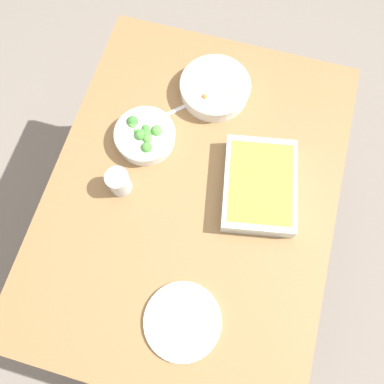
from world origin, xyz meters
The scene contains 8 objects.
ground_plane centered at (0.00, 0.00, 0.00)m, with size 6.00×6.00×0.00m, color slate.
dining_table centered at (0.00, 0.00, 0.65)m, with size 1.20×0.90×0.74m.
stew_bowl centered at (0.37, 0.02, 0.77)m, with size 0.24×0.24×0.06m.
broccoli_bowl centered at (0.13, 0.20, 0.77)m, with size 0.20×0.20×0.07m.
baking_dish centered at (0.07, -0.20, 0.77)m, with size 0.33×0.27×0.06m.
drink_cup centered at (-0.04, 0.22, 0.78)m, with size 0.07×0.07×0.08m.
side_plate centered at (-0.38, -0.08, 0.75)m, with size 0.22×0.22×0.01m, color silver.
spoon_by_stew centered at (0.27, 0.12, 0.74)m, with size 0.13×0.14×0.01m.
Camera 1 is at (-0.36, -0.10, 1.87)m, focal length 35.46 mm.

